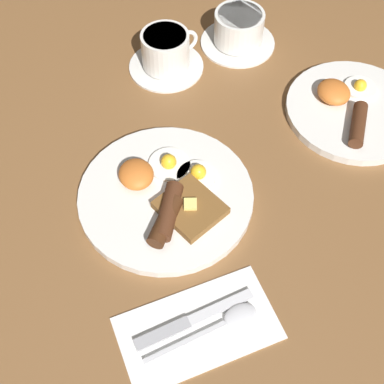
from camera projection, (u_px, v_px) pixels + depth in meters
name	position (u px, v px, depth m)	size (l,w,h in m)	color
ground_plane	(166.00, 199.00, 0.87)	(3.00, 3.00, 0.00)	brown
breakfast_plate_near	(167.00, 195.00, 0.86)	(0.28, 0.28, 0.04)	silver
breakfast_plate_far	(352.00, 108.00, 0.97)	(0.25, 0.25, 0.04)	silver
teacup_near	(166.00, 53.00, 1.02)	(0.15, 0.15, 0.08)	silver
teacup_far	(239.00, 30.00, 1.06)	(0.15, 0.15, 0.07)	silver
napkin	(198.00, 328.00, 0.74)	(0.12, 0.22, 0.01)	white
knife	(188.00, 322.00, 0.74)	(0.04, 0.18, 0.01)	silver
spoon	(229.00, 321.00, 0.74)	(0.04, 0.17, 0.01)	silver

